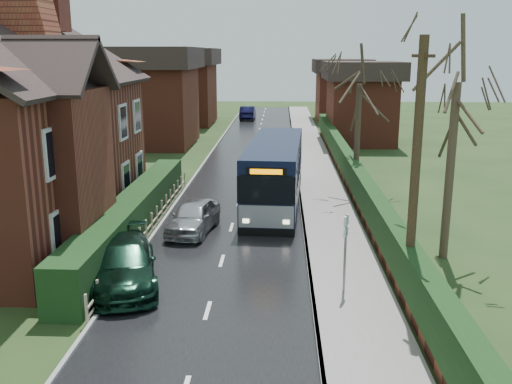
{
  "coord_description": "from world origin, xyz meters",
  "views": [
    {
      "loc": [
        2.04,
        -16.94,
        7.2
      ],
      "look_at": [
        1.08,
        5.03,
        1.8
      ],
      "focal_mm": 40.0,
      "sensor_mm": 36.0,
      "label": 1
    }
  ],
  "objects_px": {
    "bus": "(275,174)",
    "car_green": "(123,263)",
    "brick_house": "(4,127)",
    "bus_stop_sign": "(345,243)",
    "telegraph_pole": "(415,175)",
    "car_silver": "(194,216)"
  },
  "relations": [
    {
      "from": "bus",
      "to": "telegraph_pole",
      "type": "distance_m",
      "value": 12.03
    },
    {
      "from": "car_silver",
      "to": "car_green",
      "type": "height_order",
      "value": "car_green"
    },
    {
      "from": "bus",
      "to": "car_green",
      "type": "bearing_deg",
      "value": -111.7
    },
    {
      "from": "brick_house",
      "to": "bus",
      "type": "bearing_deg",
      "value": 25.82
    },
    {
      "from": "bus",
      "to": "car_silver",
      "type": "bearing_deg",
      "value": -122.73
    },
    {
      "from": "bus",
      "to": "car_green",
      "type": "distance_m",
      "value": 11.1
    },
    {
      "from": "bus_stop_sign",
      "to": "telegraph_pole",
      "type": "bearing_deg",
      "value": 7.45
    },
    {
      "from": "car_silver",
      "to": "bus_stop_sign",
      "type": "relative_size",
      "value": 1.52
    },
    {
      "from": "brick_house",
      "to": "car_green",
      "type": "bearing_deg",
      "value": -40.29
    },
    {
      "from": "bus",
      "to": "bus_stop_sign",
      "type": "distance_m",
      "value": 10.84
    },
    {
      "from": "bus",
      "to": "telegraph_pole",
      "type": "xyz_separation_m",
      "value": [
        4.02,
        -11.09,
        2.34
      ]
    },
    {
      "from": "bus",
      "to": "car_green",
      "type": "height_order",
      "value": "bus"
    },
    {
      "from": "bus_stop_sign",
      "to": "brick_house",
      "type": "bearing_deg",
      "value": 178.85
    },
    {
      "from": "brick_house",
      "to": "car_green",
      "type": "relative_size",
      "value": 2.96
    },
    {
      "from": "car_silver",
      "to": "bus",
      "type": "bearing_deg",
      "value": 62.35
    },
    {
      "from": "car_silver",
      "to": "car_green",
      "type": "distance_m",
      "value": 5.7
    },
    {
      "from": "brick_house",
      "to": "bus_stop_sign",
      "type": "height_order",
      "value": "brick_house"
    },
    {
      "from": "telegraph_pole",
      "to": "brick_house",
      "type": "bearing_deg",
      "value": 137.51
    },
    {
      "from": "brick_house",
      "to": "bus_stop_sign",
      "type": "bearing_deg",
      "value": -23.46
    },
    {
      "from": "brick_house",
      "to": "telegraph_pole",
      "type": "relative_size",
      "value": 1.91
    },
    {
      "from": "brick_house",
      "to": "bus",
      "type": "distance_m",
      "value": 12.02
    },
    {
      "from": "telegraph_pole",
      "to": "car_silver",
      "type": "bearing_deg",
      "value": 117.91
    }
  ]
}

